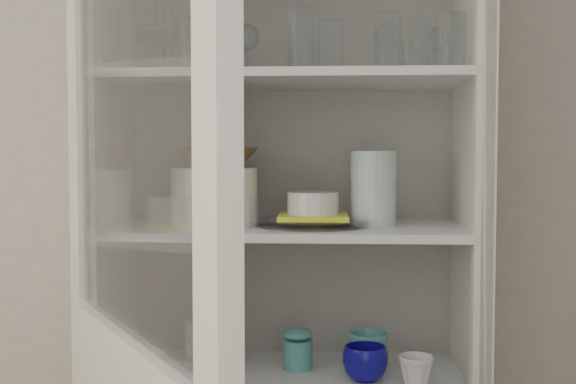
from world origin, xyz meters
The scene contains 32 objects.
wall_back centered at (0.00, 1.50, 1.30)m, with size 3.60×0.02×2.60m, color #A8A59F.
pantry_cabinet centered at (0.20, 1.34, 0.94)m, with size 1.00×0.45×2.10m.
tumbler_0 centered at (-0.03, 1.11, 1.73)m, with size 0.06×0.06×0.13m, color silver.
tumbler_1 centered at (-0.04, 1.12, 1.74)m, with size 0.07×0.07×0.15m, color silver.
tumbler_2 centered at (-0.01, 1.16, 1.73)m, with size 0.07×0.07×0.14m, color silver.
tumbler_3 centered at (0.24, 1.11, 1.74)m, with size 0.08×0.08×0.15m, color silver.
tumbler_4 centered at (0.45, 1.12, 1.73)m, with size 0.07×0.07×0.14m, color silver.
tumbler_5 centered at (0.53, 1.14, 1.72)m, with size 0.06×0.06×0.12m, color silver.
tumbler_6 centered at (0.61, 1.12, 1.73)m, with size 0.07×0.07×0.13m, color silver.
tumbler_7 centered at (-0.16, 1.30, 1.72)m, with size 0.06×0.06×0.13m, color silver.
tumbler_8 centered at (0.04, 1.24, 1.73)m, with size 0.07×0.07×0.15m, color silver.
tumbler_9 centered at (0.04, 1.27, 1.73)m, with size 0.07×0.07×0.15m, color silver.
tumbler_10 centered at (0.23, 1.29, 1.73)m, with size 0.07×0.07×0.13m, color silver.
tumbler_11 centered at (0.31, 1.24, 1.73)m, with size 0.07×0.07×0.14m, color silver.
goblet_0 centered at (-0.19, 1.34, 1.75)m, with size 0.08×0.08×0.17m, color silver, non-canonical shape.
goblet_1 centered at (0.08, 1.38, 1.75)m, with size 0.08×0.08×0.18m, color silver, non-canonical shape.
goblet_2 centered at (0.47, 1.40, 1.75)m, with size 0.08×0.08×0.18m, color silver, non-canonical shape.
goblet_3 centered at (0.61, 1.38, 1.74)m, with size 0.07×0.07×0.16m, color silver, non-canonical shape.
plate_stack_front centered at (0.00, 1.25, 1.30)m, with size 0.24×0.24×0.08m, color silver.
plate_stack_back centered at (-0.05, 1.37, 1.29)m, with size 0.19×0.19×0.06m, color silver.
cream_bowl centered at (0.00, 1.25, 1.38)m, with size 0.23×0.23×0.07m, color #EEE8C9.
terracotta_bowl centered at (0.00, 1.25, 1.44)m, with size 0.22×0.22×0.06m, color #46301A.
glass_platter centered at (0.27, 1.25, 1.27)m, with size 0.31×0.31×0.02m, color silver.
yellow_trivet centered at (0.27, 1.25, 1.29)m, with size 0.18×0.18×0.01m, color yellow.
white_ramekin centered at (0.27, 1.25, 1.32)m, with size 0.14×0.14×0.06m, color silver.
grey_bowl_stack centered at (0.43, 1.27, 1.36)m, with size 0.12×0.12×0.20m, color silver.
mug_blue centered at (0.41, 1.20, 0.91)m, with size 0.12×0.12×0.09m, color navy.
mug_teal centered at (0.42, 1.30, 0.91)m, with size 0.11×0.11×0.10m, color #1E7273.
mug_white centered at (0.53, 1.14, 0.90)m, with size 0.09×0.09×0.08m, color silver.
teal_jar centered at (0.23, 1.29, 0.91)m, with size 0.08×0.08×0.10m.
measuring_cups centered at (-0.03, 1.21, 0.88)m, with size 0.11×0.11×0.04m, color #A8A8A9.
white_canister centered at (-0.03, 1.29, 0.93)m, with size 0.11×0.11×0.13m, color silver.
Camera 1 is at (0.31, -0.67, 1.45)m, focal length 45.00 mm.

